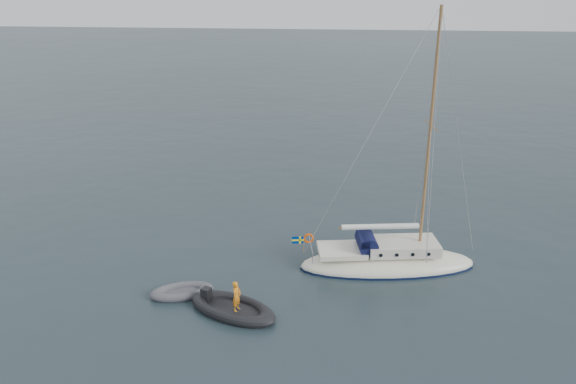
# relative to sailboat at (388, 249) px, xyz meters

# --- Properties ---
(ground) EXTENTS (300.00, 300.00, 0.00)m
(ground) POSITION_rel_sailboat_xyz_m (-3.28, -2.41, -1.01)
(ground) COLOR black
(ground) RESTS_ON ground
(sailboat) EXTENTS (9.38, 2.81, 13.36)m
(sailboat) POSITION_rel_sailboat_xyz_m (0.00, 0.00, 0.00)
(sailboat) COLOR silver
(sailboat) RESTS_ON ground
(dinghy) EXTENTS (2.94, 1.33, 0.42)m
(dinghy) POSITION_rel_sailboat_xyz_m (-9.65, -3.88, -0.83)
(dinghy) COLOR #56555B
(dinghy) RESTS_ON ground
(rib) EXTENTS (4.25, 1.93, 1.63)m
(rib) POSITION_rel_sailboat_xyz_m (-7.00, -5.06, -0.76)
(rib) COLOR black
(rib) RESTS_ON ground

